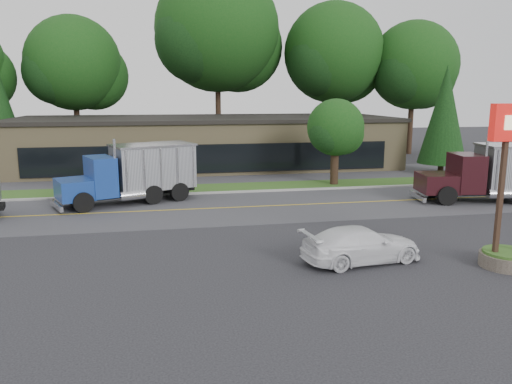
# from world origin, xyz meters

# --- Properties ---
(ground) EXTENTS (140.00, 140.00, 0.00)m
(ground) POSITION_xyz_m (0.00, 0.00, 0.00)
(ground) COLOR #39393F
(ground) RESTS_ON ground
(road) EXTENTS (60.00, 8.00, 0.02)m
(road) POSITION_xyz_m (0.00, 9.00, 0.00)
(road) COLOR #4A4A4E
(road) RESTS_ON ground
(center_line) EXTENTS (60.00, 0.12, 0.01)m
(center_line) POSITION_xyz_m (0.00, 9.00, 0.00)
(center_line) COLOR gold
(center_line) RESTS_ON ground
(curb) EXTENTS (60.00, 0.30, 0.12)m
(curb) POSITION_xyz_m (0.00, 13.20, 0.00)
(curb) COLOR #9E9E99
(curb) RESTS_ON ground
(grass_verge) EXTENTS (60.00, 3.40, 0.03)m
(grass_verge) POSITION_xyz_m (0.00, 15.00, 0.00)
(grass_verge) COLOR #355F20
(grass_verge) RESTS_ON ground
(far_parking) EXTENTS (60.00, 7.00, 0.02)m
(far_parking) POSITION_xyz_m (0.00, 20.00, 0.00)
(far_parking) COLOR #4A4A4E
(far_parking) RESTS_ON ground
(strip_mall) EXTENTS (32.00, 12.00, 4.00)m
(strip_mall) POSITION_xyz_m (2.00, 26.00, 2.00)
(strip_mall) COLOR #99865D
(strip_mall) RESTS_ON ground
(bilo_sign) EXTENTS (2.20, 1.90, 5.95)m
(bilo_sign) POSITION_xyz_m (10.50, -2.50, 2.02)
(bilo_sign) COLOR #6B6054
(bilo_sign) RESTS_ON ground
(tree_far_b) EXTENTS (9.61, 9.05, 13.72)m
(tree_far_b) POSITION_xyz_m (-9.85, 34.12, 8.75)
(tree_far_b) COLOR #382619
(tree_far_b) RESTS_ON ground
(tree_far_c) EXTENTS (13.23, 12.45, 18.87)m
(tree_far_c) POSITION_xyz_m (4.20, 34.16, 12.04)
(tree_far_c) COLOR #382619
(tree_far_c) RESTS_ON ground
(tree_far_d) EXTENTS (10.94, 10.30, 15.61)m
(tree_far_d) POSITION_xyz_m (16.17, 33.13, 9.96)
(tree_far_d) COLOR #382619
(tree_far_d) RESTS_ON ground
(tree_far_e) EXTENTS (9.60, 9.03, 13.69)m
(tree_far_e) POSITION_xyz_m (24.15, 31.12, 8.74)
(tree_far_e) COLOR #382619
(tree_far_e) RESTS_ON ground
(evergreen_right) EXTENTS (3.75, 3.75, 8.51)m
(evergreen_right) POSITION_xyz_m (20.00, 18.00, 4.67)
(evergreen_right) COLOR #382619
(evergreen_right) RESTS_ON ground
(tree_verge) EXTENTS (4.19, 3.94, 5.98)m
(tree_verge) POSITION_xyz_m (10.06, 15.05, 3.80)
(tree_verge) COLOR #382619
(tree_verge) RESTS_ON ground
(dump_truck_blue) EXTENTS (8.16, 5.16, 3.36)m
(dump_truck_blue) POSITION_xyz_m (-3.43, 11.58, 1.80)
(dump_truck_blue) COLOR black
(dump_truck_blue) RESTS_ON ground
(dump_truck_maroon) EXTENTS (9.10, 3.97, 3.36)m
(dump_truck_maroon) POSITION_xyz_m (17.94, 7.79, 1.81)
(dump_truck_maroon) COLOR black
(dump_truck_maroon) RESTS_ON ground
(rally_car) EXTENTS (4.88, 2.57, 1.35)m
(rally_car) POSITION_xyz_m (5.44, -0.98, 0.67)
(rally_car) COLOR white
(rally_car) RESTS_ON ground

